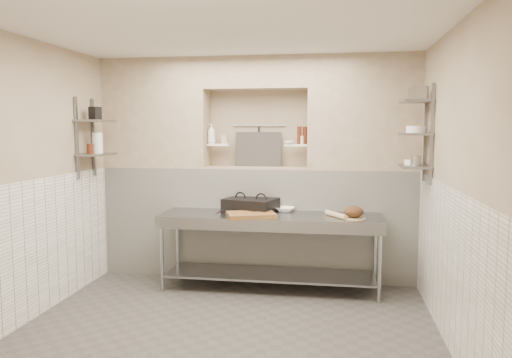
% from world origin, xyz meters
% --- Properties ---
extents(floor, '(4.00, 3.90, 0.10)m').
position_xyz_m(floor, '(0.00, 0.00, -0.05)').
color(floor, '#494441').
rests_on(floor, ground).
extents(ceiling, '(4.00, 3.90, 0.10)m').
position_xyz_m(ceiling, '(0.00, 0.00, 2.85)').
color(ceiling, silver).
rests_on(ceiling, ground).
extents(wall_left, '(0.10, 3.90, 2.80)m').
position_xyz_m(wall_left, '(-2.05, 0.00, 1.40)').
color(wall_left, tan).
rests_on(wall_left, ground).
extents(wall_right, '(0.10, 3.90, 2.80)m').
position_xyz_m(wall_right, '(2.05, 0.00, 1.40)').
color(wall_right, tan).
rests_on(wall_right, ground).
extents(wall_back, '(4.00, 0.10, 2.80)m').
position_xyz_m(wall_back, '(0.00, 2.00, 1.40)').
color(wall_back, tan).
rests_on(wall_back, ground).
extents(wall_front, '(4.00, 0.10, 2.80)m').
position_xyz_m(wall_front, '(0.00, -2.00, 1.40)').
color(wall_front, tan).
rests_on(wall_front, ground).
extents(backwall_lower, '(4.00, 0.40, 1.40)m').
position_xyz_m(backwall_lower, '(0.00, 1.75, 0.70)').
color(backwall_lower, white).
rests_on(backwall_lower, floor).
extents(alcove_sill, '(1.30, 0.40, 0.02)m').
position_xyz_m(alcove_sill, '(0.00, 1.75, 1.41)').
color(alcove_sill, tan).
rests_on(alcove_sill, backwall_lower).
extents(backwall_pillar_left, '(1.35, 0.40, 1.40)m').
position_xyz_m(backwall_pillar_left, '(-1.33, 1.75, 2.10)').
color(backwall_pillar_left, tan).
rests_on(backwall_pillar_left, backwall_lower).
extents(backwall_pillar_right, '(1.35, 0.40, 1.40)m').
position_xyz_m(backwall_pillar_right, '(1.33, 1.75, 2.10)').
color(backwall_pillar_right, tan).
rests_on(backwall_pillar_right, backwall_lower).
extents(backwall_header, '(1.30, 0.40, 0.40)m').
position_xyz_m(backwall_header, '(0.00, 1.75, 2.60)').
color(backwall_header, tan).
rests_on(backwall_header, backwall_lower).
extents(wainscot_left, '(0.02, 3.90, 1.40)m').
position_xyz_m(wainscot_left, '(-1.99, 0.00, 0.70)').
color(wainscot_left, white).
rests_on(wainscot_left, floor).
extents(wainscot_right, '(0.02, 3.90, 1.40)m').
position_xyz_m(wainscot_right, '(1.99, 0.00, 0.70)').
color(wainscot_right, white).
rests_on(wainscot_right, floor).
extents(alcove_shelf_left, '(0.28, 0.16, 0.02)m').
position_xyz_m(alcove_shelf_left, '(-0.50, 1.75, 1.70)').
color(alcove_shelf_left, white).
rests_on(alcove_shelf_left, backwall_lower).
extents(alcove_shelf_right, '(0.28, 0.16, 0.02)m').
position_xyz_m(alcove_shelf_right, '(0.50, 1.75, 1.70)').
color(alcove_shelf_right, white).
rests_on(alcove_shelf_right, backwall_lower).
extents(utensil_rail, '(0.70, 0.02, 0.02)m').
position_xyz_m(utensil_rail, '(0.00, 1.92, 1.95)').
color(utensil_rail, gray).
rests_on(utensil_rail, wall_back).
extents(hanging_steel, '(0.02, 0.02, 0.30)m').
position_xyz_m(hanging_steel, '(0.00, 1.90, 1.78)').
color(hanging_steel, black).
rests_on(hanging_steel, utensil_rail).
extents(splash_panel, '(0.60, 0.08, 0.45)m').
position_xyz_m(splash_panel, '(0.00, 1.85, 1.64)').
color(splash_panel, '#383330').
rests_on(splash_panel, alcove_sill).
extents(shelf_rail_left_a, '(0.03, 0.03, 0.95)m').
position_xyz_m(shelf_rail_left_a, '(-1.98, 1.25, 1.80)').
color(shelf_rail_left_a, slate).
rests_on(shelf_rail_left_a, wall_left).
extents(shelf_rail_left_b, '(0.03, 0.03, 0.95)m').
position_xyz_m(shelf_rail_left_b, '(-1.98, 0.85, 1.80)').
color(shelf_rail_left_b, slate).
rests_on(shelf_rail_left_b, wall_left).
extents(wall_shelf_left_lower, '(0.30, 0.50, 0.02)m').
position_xyz_m(wall_shelf_left_lower, '(-1.84, 1.05, 1.60)').
color(wall_shelf_left_lower, slate).
rests_on(wall_shelf_left_lower, wall_left).
extents(wall_shelf_left_upper, '(0.30, 0.50, 0.03)m').
position_xyz_m(wall_shelf_left_upper, '(-1.84, 1.05, 2.00)').
color(wall_shelf_left_upper, slate).
rests_on(wall_shelf_left_upper, wall_left).
extents(shelf_rail_right_a, '(0.03, 0.03, 1.05)m').
position_xyz_m(shelf_rail_right_a, '(1.98, 1.25, 1.85)').
color(shelf_rail_right_a, slate).
rests_on(shelf_rail_right_a, wall_right).
extents(shelf_rail_right_b, '(0.03, 0.03, 1.05)m').
position_xyz_m(shelf_rail_right_b, '(1.98, 0.85, 1.85)').
color(shelf_rail_right_b, slate).
rests_on(shelf_rail_right_b, wall_right).
extents(wall_shelf_right_lower, '(0.30, 0.50, 0.02)m').
position_xyz_m(wall_shelf_right_lower, '(1.84, 1.05, 1.50)').
color(wall_shelf_right_lower, slate).
rests_on(wall_shelf_right_lower, wall_right).
extents(wall_shelf_right_mid, '(0.30, 0.50, 0.02)m').
position_xyz_m(wall_shelf_right_mid, '(1.84, 1.05, 1.85)').
color(wall_shelf_right_mid, slate).
rests_on(wall_shelf_right_mid, wall_right).
extents(wall_shelf_right_upper, '(0.30, 0.50, 0.03)m').
position_xyz_m(wall_shelf_right_upper, '(1.84, 1.05, 2.20)').
color(wall_shelf_right_upper, slate).
rests_on(wall_shelf_right_upper, wall_right).
extents(prep_table, '(2.60, 0.70, 0.90)m').
position_xyz_m(prep_table, '(0.25, 1.18, 0.64)').
color(prep_table, gray).
rests_on(prep_table, floor).
extents(panini_press, '(0.70, 0.59, 0.16)m').
position_xyz_m(panini_press, '(-0.02, 1.37, 0.98)').
color(panini_press, black).
rests_on(panini_press, prep_table).
extents(cutting_board, '(0.63, 0.54, 0.05)m').
position_xyz_m(cutting_board, '(0.05, 1.02, 0.92)').
color(cutting_board, brown).
rests_on(cutting_board, prep_table).
extents(knife_blade, '(0.22, 0.14, 0.01)m').
position_xyz_m(knife_blade, '(0.14, 1.13, 0.95)').
color(knife_blade, gray).
rests_on(knife_blade, cutting_board).
extents(tongs, '(0.05, 0.24, 0.02)m').
position_xyz_m(tongs, '(-0.32, 0.97, 0.96)').
color(tongs, gray).
rests_on(tongs, cutting_board).
extents(mixing_bowl, '(0.25, 0.25, 0.06)m').
position_xyz_m(mixing_bowl, '(0.40, 1.43, 0.93)').
color(mixing_bowl, white).
rests_on(mixing_bowl, prep_table).
extents(rolling_pin, '(0.26, 0.36, 0.06)m').
position_xyz_m(rolling_pin, '(1.01, 1.14, 0.93)').
color(rolling_pin, '#CCB688').
rests_on(rolling_pin, prep_table).
extents(bread_board, '(0.27, 0.27, 0.02)m').
position_xyz_m(bread_board, '(1.21, 1.08, 0.91)').
color(bread_board, '#CCB688').
rests_on(bread_board, prep_table).
extents(bread_loaf, '(0.22, 0.22, 0.13)m').
position_xyz_m(bread_loaf, '(1.21, 1.08, 0.98)').
color(bread_loaf, '#4C2D19').
rests_on(bread_loaf, bread_board).
extents(bottle_soap, '(0.13, 0.13, 0.26)m').
position_xyz_m(bottle_soap, '(-0.59, 1.72, 1.84)').
color(bottle_soap, white).
rests_on(bottle_soap, alcove_shelf_left).
extents(jar_alcove, '(0.08, 0.08, 0.11)m').
position_xyz_m(jar_alcove, '(-0.43, 1.78, 1.77)').
color(jar_alcove, tan).
rests_on(jar_alcove, alcove_shelf_left).
extents(bowl_alcove, '(0.16, 0.16, 0.04)m').
position_xyz_m(bowl_alcove, '(0.41, 1.71, 1.73)').
color(bowl_alcove, white).
rests_on(bowl_alcove, alcove_shelf_right).
extents(condiment_a, '(0.06, 0.06, 0.22)m').
position_xyz_m(condiment_a, '(0.61, 1.77, 1.82)').
color(condiment_a, '#481B0E').
rests_on(condiment_a, alcove_shelf_right).
extents(condiment_b, '(0.06, 0.06, 0.22)m').
position_xyz_m(condiment_b, '(0.54, 1.73, 1.82)').
color(condiment_b, '#481B0E').
rests_on(condiment_b, alcove_shelf_right).
extents(condiment_c, '(0.06, 0.06, 0.11)m').
position_xyz_m(condiment_c, '(0.56, 1.74, 1.77)').
color(condiment_c, white).
rests_on(condiment_c, alcove_shelf_right).
extents(jug_left, '(0.12, 0.12, 0.25)m').
position_xyz_m(jug_left, '(-1.84, 1.08, 1.74)').
color(jug_left, white).
rests_on(jug_left, wall_shelf_left_lower).
extents(jar_left, '(0.08, 0.08, 0.12)m').
position_xyz_m(jar_left, '(-1.84, 0.90, 1.67)').
color(jar_left, '#481B0E').
rests_on(jar_left, wall_shelf_left_lower).
extents(box_left_upper, '(0.14, 0.14, 0.15)m').
position_xyz_m(box_left_upper, '(-1.84, 1.05, 2.09)').
color(box_left_upper, black).
rests_on(box_left_upper, wall_shelf_left_upper).
extents(bowl_right, '(0.19, 0.19, 0.06)m').
position_xyz_m(bowl_right, '(1.84, 1.16, 1.54)').
color(bowl_right, white).
rests_on(bowl_right, wall_shelf_right_lower).
extents(canister_right, '(0.11, 0.11, 0.11)m').
position_xyz_m(canister_right, '(1.84, 0.96, 1.57)').
color(canister_right, gray).
rests_on(canister_right, wall_shelf_right_lower).
extents(bowl_right_mid, '(0.20, 0.20, 0.07)m').
position_xyz_m(bowl_right_mid, '(1.84, 1.04, 1.90)').
color(bowl_right_mid, white).
rests_on(bowl_right_mid, wall_shelf_right_mid).
extents(basket_right, '(0.17, 0.20, 0.12)m').
position_xyz_m(basket_right, '(1.84, 1.01, 2.27)').
color(basket_right, gray).
rests_on(basket_right, wall_shelf_right_upper).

